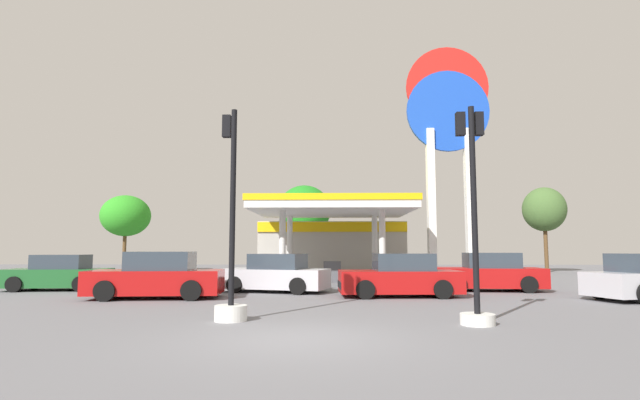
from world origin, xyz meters
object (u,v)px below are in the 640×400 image
object	(u,v)px
traffic_signal_1	(231,267)
tree_0	(126,216)
station_pole_sign	(448,129)
tree_2	(544,210)
tree_1	(304,210)
car_4	(400,277)
car_0	(58,274)
traffic_signal_0	(475,244)
car_3	(275,275)
car_5	(157,277)
car_2	(488,273)

from	to	relation	value
traffic_signal_1	tree_0	bearing A→B (deg)	118.08
station_pole_sign	tree_2	distance (m)	14.87
tree_1	tree_2	bearing A→B (deg)	1.05
tree_0	car_4	bearing A→B (deg)	-46.08
car_0	traffic_signal_0	distance (m)	17.57
car_3	car_5	xyz separation A→B (m)	(-3.91, -2.66, 0.05)
traffic_signal_0	tree_2	distance (m)	28.53
car_2	tree_2	distance (m)	19.18
tree_1	car_3	bearing A→B (deg)	-90.88
tree_1	car_0	bearing A→B (deg)	-120.91
car_3	traffic_signal_1	world-z (taller)	traffic_signal_1
traffic_signal_1	tree_0	world-z (taller)	tree_0
car_0	traffic_signal_1	xyz separation A→B (m)	(9.16, -8.60, 0.63)
traffic_signal_1	car_5	bearing A→B (deg)	125.08
station_pole_sign	car_0	distance (m)	20.36
traffic_signal_0	tree_0	distance (m)	32.45
car_0	car_3	bearing A→B (deg)	-3.77
car_4	car_5	distance (m)	8.77
car_5	tree_2	xyz separation A→B (m)	(22.27, 19.62, 3.95)
tree_0	tree_1	distance (m)	14.02
car_3	car_4	size ratio (longest dim) A/B	1.03
car_4	car_5	world-z (taller)	car_5
traffic_signal_0	car_2	bearing A→B (deg)	70.80
traffic_signal_1	tree_1	distance (m)	24.84
tree_1	car_4	bearing A→B (deg)	-76.09
car_3	car_4	world-z (taller)	car_4
car_2	car_0	bearing A→B (deg)	-179.54
tree_0	station_pole_sign	bearing A→B (deg)	-26.55
tree_1	car_2	bearing A→B (deg)	-61.44
traffic_signal_1	car_4	bearing A→B (deg)	50.97
traffic_signal_1	tree_0	distance (m)	28.98
car_2	tree_0	distance (m)	28.34
traffic_signal_1	tree_0	xyz separation A→B (m)	(-13.57, 25.43, 2.99)
traffic_signal_0	tree_1	bearing A→B (deg)	102.21
car_4	traffic_signal_1	bearing A→B (deg)	-129.03
car_2	car_5	bearing A→B (deg)	-165.01
car_0	traffic_signal_1	distance (m)	12.58
tree_0	tree_2	bearing A→B (deg)	-0.88
car_2	traffic_signal_1	distance (m)	12.61
tree_2	car_4	bearing A→B (deg)	-125.79
station_pole_sign	traffic_signal_1	world-z (taller)	station_pole_sign
car_0	car_2	xyz separation A→B (m)	(18.21, 0.15, 0.04)
car_5	car_4	bearing A→B (deg)	5.45
traffic_signal_0	tree_0	xyz separation A→B (m)	(-19.41, 25.89, 2.44)
car_5	car_0	bearing A→B (deg)	148.84
tree_2	station_pole_sign	bearing A→B (deg)	-131.99
car_5	tree_2	bearing A→B (deg)	41.37
station_pole_sign	tree_0	world-z (taller)	station_pole_sign
car_2	traffic_signal_1	world-z (taller)	traffic_signal_1
car_5	station_pole_sign	bearing A→B (deg)	35.17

